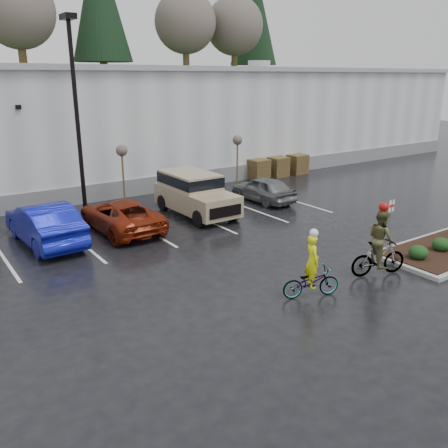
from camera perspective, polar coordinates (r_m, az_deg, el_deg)
ground at (r=16.61m, az=11.57°, el=-6.48°), size 120.00×120.00×0.00m
warehouse at (r=34.33m, az=-15.96°, el=11.76°), size 60.50×15.50×7.20m
wooded_ridge at (r=56.56m, az=-23.88°, el=12.27°), size 80.00×25.00×6.00m
lamppost at (r=23.47m, az=-17.46°, el=14.34°), size 0.50×1.00×9.22m
sapling_mid at (r=25.56m, az=-12.19°, el=8.23°), size 0.60×0.60×3.20m
sapling_east at (r=29.24m, az=1.62°, el=9.72°), size 0.60×0.60×3.20m
pallet_stack_a at (r=31.86m, az=4.17°, el=6.58°), size 1.20×1.20×1.35m
pallet_stack_b at (r=32.94m, az=6.49°, el=6.87°), size 1.20×1.20×1.35m
pallet_stack_c at (r=34.13m, az=8.79°, el=7.15°), size 1.20×1.20×1.35m
shrub_a at (r=18.88m, az=22.33°, el=-3.17°), size 0.70×0.70×0.52m
shrub_b at (r=20.11m, az=24.70°, el=-2.25°), size 0.70×0.70×0.52m
fire_lane_sign at (r=19.05m, az=19.36°, el=0.49°), size 0.30×0.05×2.20m
car_blue at (r=20.69m, az=-20.79°, el=0.05°), size 2.12×5.32×1.72m
car_red at (r=21.53m, az=-12.31°, el=1.05°), size 2.43×5.15×1.42m
suv_tan at (r=23.42m, az=-3.35°, el=3.54°), size 2.20×5.10×2.06m
car_grey at (r=26.13m, az=4.74°, el=4.22°), size 1.78×4.16×1.40m
cyclist_hivis at (r=15.01m, az=10.45°, el=-6.16°), size 1.95×1.25×2.23m
cyclist_olive at (r=17.10m, az=18.19°, el=-2.94°), size 2.09×1.18×2.61m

